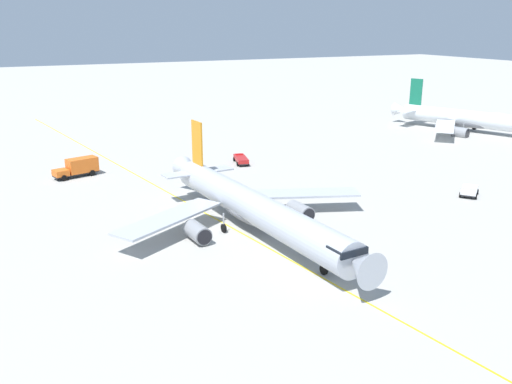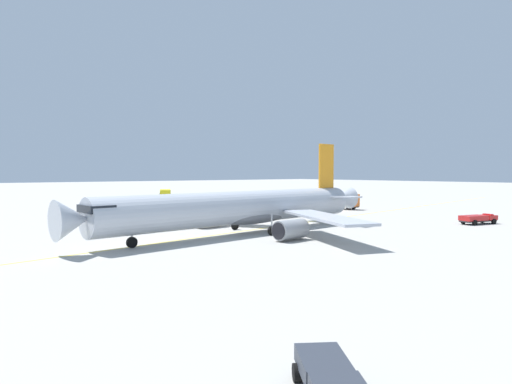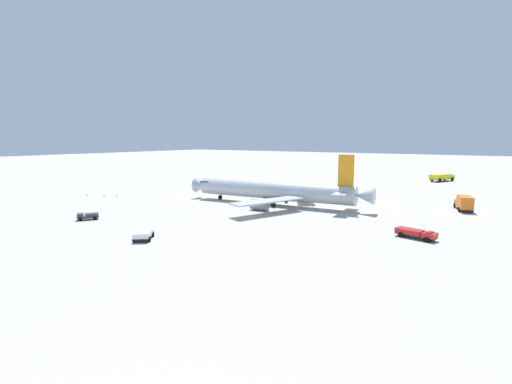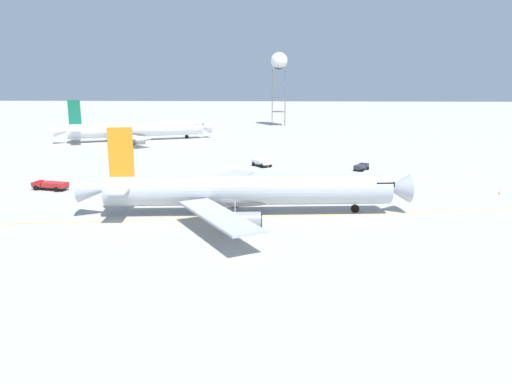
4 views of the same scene
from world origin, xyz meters
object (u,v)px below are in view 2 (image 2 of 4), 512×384
object	(u,v)px
catering_truck_truck	(343,201)
fire_tender_truck	(165,193)
baggage_truck_truck	(328,377)
airliner_main	(244,209)
ops_pickup_truck	(478,218)

from	to	relation	value
catering_truck_truck	fire_tender_truck	distance (m)	57.13
baggage_truck_truck	catering_truck_truck	distance (m)	73.98
airliner_main	ops_pickup_truck	distance (m)	34.68
baggage_truck_truck	ops_pickup_truck	distance (m)	56.01
catering_truck_truck	airliner_main	bearing A→B (deg)	98.00
baggage_truck_truck	ops_pickup_truck	bearing A→B (deg)	143.76
baggage_truck_truck	fire_tender_truck	bearing A→B (deg)	-169.86
airliner_main	baggage_truck_truck	xyz separation A→B (m)	(20.47, 32.35, -2.31)
baggage_truck_truck	ops_pickup_truck	xyz separation A→B (m)	(-52.55, -19.36, 0.10)
airliner_main	catering_truck_truck	xyz separation A→B (m)	(-35.95, -15.50, -1.36)
airliner_main	fire_tender_truck	size ratio (longest dim) A/B	4.06
catering_truck_truck	ops_pickup_truck	distance (m)	28.76
baggage_truck_truck	ops_pickup_truck	world-z (taller)	ops_pickup_truck
airliner_main	baggage_truck_truck	distance (m)	38.35
ops_pickup_truck	fire_tender_truck	xyz separation A→B (m)	(7.65, -84.44, 0.73)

